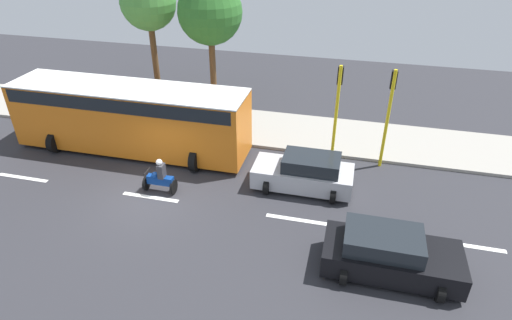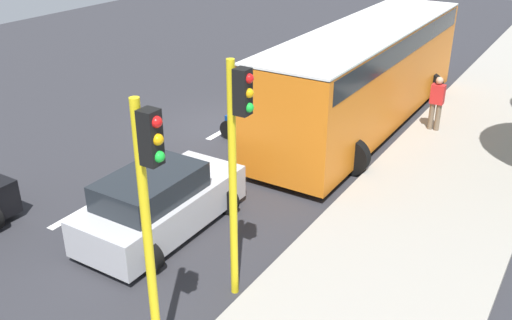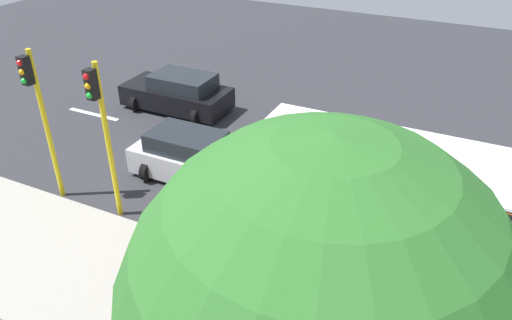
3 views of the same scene
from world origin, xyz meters
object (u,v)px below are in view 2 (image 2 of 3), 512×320
object	(u,v)px
city_bus	(366,69)
traffic_light_midblock	(237,152)
motorcycle	(239,114)
traffic_light_corner	(150,207)
pedestrian_near_signal	(437,102)
car_silver	(160,203)

from	to	relation	value
city_bus	traffic_light_midblock	xyz separation A→B (m)	(1.34, -9.30, 1.08)
motorcycle	traffic_light_corner	size ratio (longest dim) A/B	0.34
city_bus	pedestrian_near_signal	xyz separation A→B (m)	(2.18, 0.41, -0.79)
city_bus	traffic_light_midblock	distance (m)	9.46
city_bus	traffic_light_corner	world-z (taller)	traffic_light_corner
city_bus	pedestrian_near_signal	world-z (taller)	city_bus
pedestrian_near_signal	traffic_light_midblock	bearing A→B (deg)	-94.92
pedestrian_near_signal	city_bus	bearing A→B (deg)	-169.46
car_silver	city_bus	size ratio (longest dim) A/B	0.37
pedestrian_near_signal	traffic_light_corner	xyz separation A→B (m)	(-0.84, -11.87, 1.87)
motorcycle	traffic_light_midblock	world-z (taller)	traffic_light_midblock
car_silver	traffic_light_corner	world-z (taller)	traffic_light_corner
motorcycle	traffic_light_corner	xyz separation A→B (m)	(4.33, -8.73, 2.29)
pedestrian_near_signal	traffic_light_corner	bearing A→B (deg)	-94.03
city_bus	pedestrian_near_signal	distance (m)	2.35
car_silver	traffic_light_midblock	xyz separation A→B (m)	(2.65, -0.91, 2.22)
motorcycle	pedestrian_near_signal	size ratio (longest dim) A/B	0.91
car_silver	traffic_light_midblock	distance (m)	3.58
city_bus	motorcycle	world-z (taller)	city_bus
motorcycle	traffic_light_midblock	xyz separation A→B (m)	(4.33, -6.57, 2.29)
motorcycle	traffic_light_corner	bearing A→B (deg)	-63.61
motorcycle	traffic_light_midblock	distance (m)	8.20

